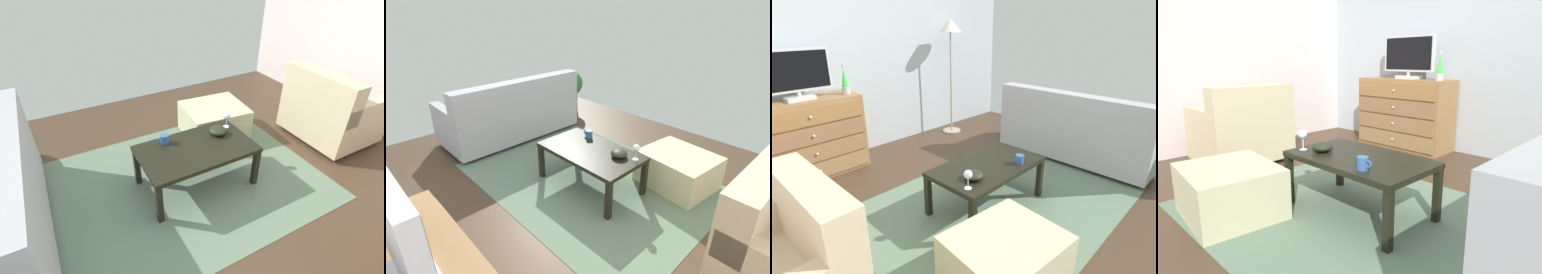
% 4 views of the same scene
% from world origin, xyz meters
% --- Properties ---
extents(ground_plane, '(5.31, 4.45, 0.05)m').
position_xyz_m(ground_plane, '(0.00, 0.00, -0.03)').
color(ground_plane, '#453222').
extents(wall_accent_rear, '(5.31, 0.12, 2.62)m').
position_xyz_m(wall_accent_rear, '(0.00, 1.99, 1.31)').
color(wall_accent_rear, '#B0B9C2').
rests_on(wall_accent_rear, ground_plane).
extents(wall_plain_left, '(0.12, 4.45, 2.62)m').
position_xyz_m(wall_plain_left, '(-2.41, 0.00, 1.31)').
color(wall_plain_left, silver).
rests_on(wall_plain_left, ground_plane).
extents(area_rug, '(2.60, 1.90, 0.01)m').
position_xyz_m(area_rug, '(0.20, -0.20, 0.00)').
color(area_rug, slate).
rests_on(area_rug, ground_plane).
extents(dresser, '(1.19, 0.49, 0.87)m').
position_xyz_m(dresser, '(-0.82, 1.68, 0.43)').
color(dresser, olive).
rests_on(dresser, ground_plane).
extents(tv, '(0.71, 0.18, 0.52)m').
position_xyz_m(tv, '(-0.80, 1.70, 1.15)').
color(tv, silver).
rests_on(tv, dresser).
extents(lava_lamp, '(0.09, 0.09, 0.33)m').
position_xyz_m(lava_lamp, '(-0.32, 1.63, 1.02)').
color(lava_lamp, '#B7B7BC').
rests_on(lava_lamp, dresser).
extents(coffee_table, '(1.03, 0.60, 0.42)m').
position_xyz_m(coffee_table, '(0.10, -0.13, 0.37)').
color(coffee_table, black).
rests_on(coffee_table, ground_plane).
extents(wine_glass, '(0.07, 0.07, 0.16)m').
position_xyz_m(wine_glass, '(-0.34, -0.30, 0.54)').
color(wine_glass, silver).
rests_on(wine_glass, coffee_table).
extents(mug, '(0.11, 0.08, 0.08)m').
position_xyz_m(mug, '(0.32, -0.33, 0.47)').
color(mug, '#345C95').
rests_on(mug, coffee_table).
extents(bowl_decorative, '(0.16, 0.16, 0.07)m').
position_xyz_m(bowl_decorative, '(-0.19, -0.23, 0.46)').
color(bowl_decorative, black).
rests_on(bowl_decorative, coffee_table).
extents(armchair, '(0.80, 0.88, 0.85)m').
position_xyz_m(armchair, '(-1.65, -0.12, 0.35)').
color(armchair, '#332319').
rests_on(armchair, ground_plane).
extents(ottoman, '(0.76, 0.67, 0.36)m').
position_xyz_m(ottoman, '(-0.53, -0.82, 0.18)').
color(ottoman, beige).
rests_on(ottoman, ground_plane).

